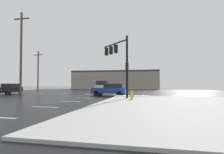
# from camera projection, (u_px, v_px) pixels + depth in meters

# --- Properties ---
(ground_plane) EXTENTS (120.00, 120.00, 0.00)m
(ground_plane) POSITION_uv_depth(u_px,v_px,m) (101.00, 95.00, 26.49)
(ground_plane) COLOR slate
(road_asphalt) EXTENTS (44.00, 44.00, 0.02)m
(road_asphalt) POSITION_uv_depth(u_px,v_px,m) (101.00, 95.00, 26.49)
(road_asphalt) COLOR black
(road_asphalt) RESTS_ON ground_plane
(snow_strip_curbside) EXTENTS (4.00, 1.60, 0.06)m
(snow_strip_curbside) POSITION_uv_depth(u_px,v_px,m) (133.00, 96.00, 21.53)
(snow_strip_curbside) COLOR white
(snow_strip_curbside) RESTS_ON sidewalk_corner
(lane_markings) EXTENTS (36.15, 36.15, 0.01)m
(lane_markings) POSITION_uv_depth(u_px,v_px,m) (106.00, 95.00, 24.89)
(lane_markings) COLOR silver
(lane_markings) RESTS_ON road_asphalt
(traffic_signal_mast) EXTENTS (3.47, 3.70, 6.41)m
(traffic_signal_mast) POSITION_uv_depth(u_px,v_px,m) (119.00, 57.00, 20.35)
(traffic_signal_mast) COLOR black
(traffic_signal_mast) RESTS_ON sidewalk_corner
(fire_hydrant) EXTENTS (0.48, 0.26, 0.79)m
(fire_hydrant) POSITION_uv_depth(u_px,v_px,m) (132.00, 95.00, 17.33)
(fire_hydrant) COLOR gold
(fire_hydrant) RESTS_ON sidewalk_corner
(strip_building_background) EXTENTS (24.38, 8.00, 5.16)m
(strip_building_background) POSITION_uv_depth(u_px,v_px,m) (116.00, 80.00, 53.95)
(strip_building_background) COLOR gray
(strip_building_background) RESTS_ON ground_plane
(sedan_blue) EXTENTS (4.61, 2.20, 1.58)m
(sedan_blue) POSITION_uv_depth(u_px,v_px,m) (111.00, 89.00, 24.41)
(sedan_blue) COLOR navy
(sedan_blue) RESTS_ON road_asphalt
(sedan_black) EXTENTS (2.42, 4.68, 1.58)m
(sedan_black) POSITION_uv_depth(u_px,v_px,m) (9.00, 89.00, 27.47)
(sedan_black) COLOR black
(sedan_black) RESTS_ON road_asphalt
(suv_white) EXTENTS (2.59, 4.99, 2.03)m
(suv_white) POSITION_uv_depth(u_px,v_px,m) (102.00, 86.00, 34.50)
(suv_white) COLOR white
(suv_white) RESTS_ON road_asphalt
(utility_pole_mid) EXTENTS (2.20, 0.28, 10.73)m
(utility_pole_mid) POSITION_uv_depth(u_px,v_px,m) (21.00, 52.00, 23.71)
(utility_pole_mid) COLOR brown
(utility_pole_mid) RESTS_ON ground_plane
(utility_pole_far) EXTENTS (2.20, 0.28, 8.44)m
(utility_pole_far) POSITION_uv_depth(u_px,v_px,m) (38.00, 70.00, 39.37)
(utility_pole_far) COLOR brown
(utility_pole_far) RESTS_ON ground_plane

